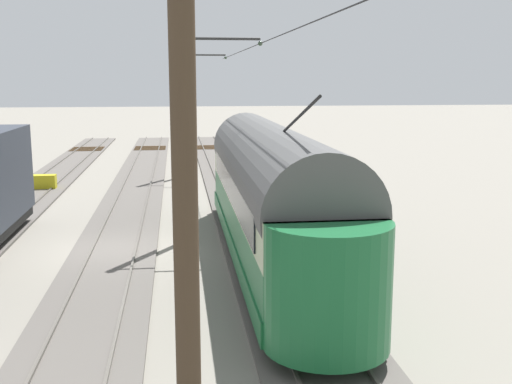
{
  "coord_description": "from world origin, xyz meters",
  "views": [
    {
      "loc": [
        -2.13,
        20.62,
        5.7
      ],
      "look_at": [
        -4.48,
        2.27,
        2.33
      ],
      "focal_mm": 43.8,
      "sensor_mm": 36.0,
      "label": 1
    }
  ],
  "objects_px": {
    "vintage_streetcar": "(271,192)",
    "catenary_pole_mid_near": "(181,133)",
    "switch_stand": "(258,175)",
    "catenary_pole_mid_far": "(194,248)",
    "catenary_pole_foreground": "(179,111)",
    "track_end_bumper": "(38,183)"
  },
  "relations": [
    {
      "from": "vintage_streetcar",
      "to": "catenary_pole_mid_near",
      "type": "xyz_separation_m",
      "value": [
        2.72,
        -2.61,
        1.62
      ]
    },
    {
      "from": "vintage_streetcar",
      "to": "switch_stand",
      "type": "relative_size",
      "value": 13.83
    },
    {
      "from": "catenary_pole_mid_near",
      "to": "catenary_pole_mid_far",
      "type": "bearing_deg",
      "value": 90.0
    },
    {
      "from": "catenary_pole_foreground",
      "to": "catenary_pole_mid_far",
      "type": "height_order",
      "value": "same"
    },
    {
      "from": "catenary_pole_foreground",
      "to": "track_end_bumper",
      "type": "bearing_deg",
      "value": 23.53
    },
    {
      "from": "catenary_pole_mid_far",
      "to": "track_end_bumper",
      "type": "distance_m",
      "value": 27.55
    },
    {
      "from": "catenary_pole_foreground",
      "to": "catenary_pole_mid_near",
      "type": "relative_size",
      "value": 1.0
    },
    {
      "from": "catenary_pole_foreground",
      "to": "catenary_pole_mid_near",
      "type": "distance_m",
      "value": 14.76
    },
    {
      "from": "track_end_bumper",
      "to": "switch_stand",
      "type": "bearing_deg",
      "value": 176.7
    },
    {
      "from": "catenary_pole_mid_near",
      "to": "catenary_pole_mid_far",
      "type": "xyz_separation_m",
      "value": [
        0.0,
        14.76,
        0.0
      ]
    },
    {
      "from": "track_end_bumper",
      "to": "vintage_streetcar",
      "type": "bearing_deg",
      "value": 125.24
    },
    {
      "from": "vintage_streetcar",
      "to": "catenary_pole_foreground",
      "type": "relative_size",
      "value": 2.3
    },
    {
      "from": "vintage_streetcar",
      "to": "catenary_pole_mid_near",
      "type": "relative_size",
      "value": 2.3
    },
    {
      "from": "vintage_streetcar",
      "to": "track_end_bumper",
      "type": "distance_m",
      "value": 17.47
    },
    {
      "from": "vintage_streetcar",
      "to": "track_end_bumper",
      "type": "height_order",
      "value": "vintage_streetcar"
    },
    {
      "from": "catenary_pole_foreground",
      "to": "catenary_pole_mid_far",
      "type": "distance_m",
      "value": 29.51
    },
    {
      "from": "switch_stand",
      "to": "catenary_pole_foreground",
      "type": "bearing_deg",
      "value": -43.33
    },
    {
      "from": "catenary_pole_mid_far",
      "to": "vintage_streetcar",
      "type": "bearing_deg",
      "value": -102.62
    },
    {
      "from": "vintage_streetcar",
      "to": "catenary_pole_mid_near",
      "type": "bearing_deg",
      "value": -43.89
    },
    {
      "from": "catenary_pole_mid_near",
      "to": "switch_stand",
      "type": "xyz_separation_m",
      "value": [
        -4.07,
        -10.92,
        -3.18
      ]
    },
    {
      "from": "vintage_streetcar",
      "to": "catenary_pole_foreground",
      "type": "xyz_separation_m",
      "value": [
        2.72,
        -17.37,
        1.62
      ]
    },
    {
      "from": "catenary_pole_foreground",
      "to": "catenary_pole_mid_near",
      "type": "xyz_separation_m",
      "value": [
        0.0,
        14.76,
        0.0
      ]
    }
  ]
}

